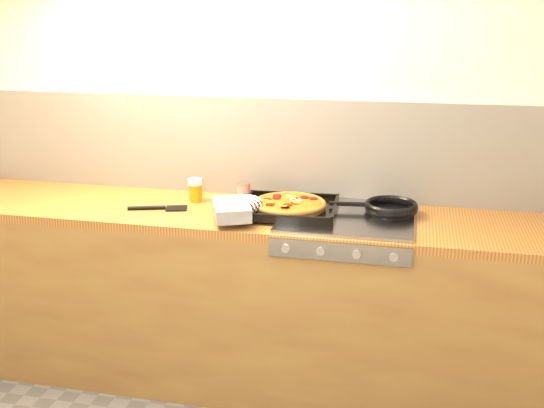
% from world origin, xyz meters
% --- Properties ---
extents(room_shell, '(3.20, 3.20, 3.20)m').
position_xyz_m(room_shell, '(0.00, 1.39, 1.15)').
color(room_shell, white).
rests_on(room_shell, ground).
extents(counter_run, '(3.20, 0.62, 0.90)m').
position_xyz_m(counter_run, '(0.00, 1.10, 0.45)').
color(counter_run, olive).
rests_on(counter_run, ground).
extents(stovetop, '(0.60, 0.56, 0.02)m').
position_xyz_m(stovetop, '(0.45, 1.10, 0.91)').
color(stovetop, gray).
rests_on(stovetop, counter_run).
extents(pizza_on_tray, '(0.59, 0.53, 0.07)m').
position_xyz_m(pizza_on_tray, '(0.11, 1.06, 0.95)').
color(pizza_on_tray, black).
rests_on(pizza_on_tray, stovetop).
extents(frying_pan, '(0.42, 0.27, 0.04)m').
position_xyz_m(frying_pan, '(0.64, 1.18, 0.94)').
color(frying_pan, black).
rests_on(frying_pan, stovetop).
extents(tomato_can, '(0.09, 0.09, 0.10)m').
position_xyz_m(tomato_can, '(-0.08, 1.24, 0.95)').
color(tomato_can, '#9E0C15').
rests_on(tomato_can, counter_run).
extents(juice_glass, '(0.08, 0.08, 0.12)m').
position_xyz_m(juice_glass, '(-0.32, 1.20, 0.96)').
color(juice_glass, orange).
rests_on(juice_glass, counter_run).
extents(wooden_spoon, '(0.30, 0.06, 0.02)m').
position_xyz_m(wooden_spoon, '(0.15, 1.25, 0.91)').
color(wooden_spoon, '#A88247').
rests_on(wooden_spoon, counter_run).
extents(black_spatula, '(0.28, 0.13, 0.02)m').
position_xyz_m(black_spatula, '(-0.44, 1.03, 0.91)').
color(black_spatula, black).
rests_on(black_spatula, counter_run).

